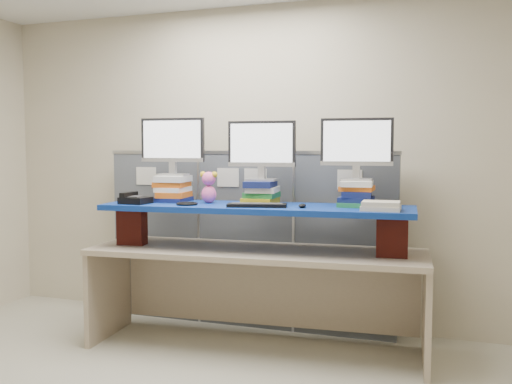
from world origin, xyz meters
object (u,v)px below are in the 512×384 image
at_px(blue_board, 256,208).
at_px(desk_phone, 135,199).
at_px(monitor_left, 173,143).
at_px(monitor_right, 357,145).
at_px(monitor_center, 262,147).
at_px(desk, 256,269).
at_px(keyboard, 257,205).

relative_size(blue_board, desk_phone, 10.77).
xyz_separation_m(monitor_left, monitor_right, (1.47, 0.11, -0.02)).
bearing_deg(monitor_center, desk, -96.66).
relative_size(monitor_right, desk_phone, 2.44).
bearing_deg(monitor_right, desk_phone, -171.58).
relative_size(desk, monitor_left, 4.90).
bearing_deg(monitor_left, keyboard, -17.50).
height_order(monitor_right, keyboard, monitor_right).
bearing_deg(desk, monitor_center, 83.34).
bearing_deg(blue_board, keyboard, -72.20).
height_order(desk, keyboard, keyboard).
distance_m(monitor_left, desk_phone, 0.55).
xyz_separation_m(desk, desk_phone, (-0.93, -0.20, 0.53)).
bearing_deg(desk_phone, desk, 15.55).
bearing_deg(blue_board, monitor_center, 83.34).
relative_size(monitor_center, keyboard, 1.16).
bearing_deg(monitor_left, blue_board, -9.25).
relative_size(desk, monitor_center, 4.90).
height_order(monitor_center, keyboard, monitor_center).
height_order(monitor_left, keyboard, monitor_left).
bearing_deg(monitor_right, blue_board, -170.91).
height_order(blue_board, keyboard, keyboard).
height_order(blue_board, monitor_left, monitor_left).
bearing_deg(blue_board, desk, -4.15).
relative_size(monitor_center, monitor_right, 1.00).
height_order(blue_board, monitor_center, monitor_center).
bearing_deg(desk_phone, monitor_center, 22.25).
xyz_separation_m(monitor_center, keyboard, (0.04, -0.24, -0.43)).
distance_m(desk, monitor_center, 0.95).
distance_m(desk, keyboard, 0.53).
distance_m(monitor_left, monitor_center, 0.74).
height_order(keyboard, desk_phone, desk_phone).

